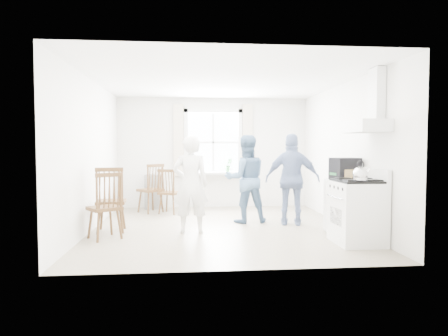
{
  "coord_description": "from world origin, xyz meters",
  "views": [
    {
      "loc": [
        -0.59,
        -7.03,
        1.43
      ],
      "look_at": [
        0.06,
        0.2,
        1.05
      ],
      "focal_mm": 32.0,
      "sensor_mm": 36.0,
      "label": 1
    }
  ],
  "objects_px": {
    "windsor_chair_a": "(154,183)",
    "person_left": "(191,184)",
    "gas_stove": "(357,211)",
    "stereo_stack": "(345,169)",
    "windsor_chair_c": "(107,199)",
    "low_cabinet": "(344,206)",
    "person_mid": "(246,179)",
    "windsor_chair_b": "(110,193)",
    "person_right": "(292,179)"
  },
  "relations": [
    {
      "from": "gas_stove",
      "to": "windsor_chair_a",
      "type": "distance_m",
      "value": 4.47
    },
    {
      "from": "windsor_chair_a",
      "to": "windsor_chair_b",
      "type": "bearing_deg",
      "value": -105.26
    },
    {
      "from": "stereo_stack",
      "to": "gas_stove",
      "type": "bearing_deg",
      "value": -95.79
    },
    {
      "from": "windsor_chair_c",
      "to": "person_left",
      "type": "height_order",
      "value": "person_left"
    },
    {
      "from": "windsor_chair_c",
      "to": "low_cabinet",
      "type": "bearing_deg",
      "value": 2.18
    },
    {
      "from": "windsor_chair_a",
      "to": "windsor_chair_b",
      "type": "xyz_separation_m",
      "value": [
        -0.54,
        -1.99,
        0.02
      ]
    },
    {
      "from": "windsor_chair_a",
      "to": "person_right",
      "type": "distance_m",
      "value": 3.1
    },
    {
      "from": "gas_stove",
      "to": "person_right",
      "type": "relative_size",
      "value": 0.66
    },
    {
      "from": "low_cabinet",
      "to": "windsor_chair_a",
      "type": "xyz_separation_m",
      "value": [
        -3.33,
        2.36,
        0.21
      ]
    },
    {
      "from": "windsor_chair_b",
      "to": "person_mid",
      "type": "relative_size",
      "value": 0.67
    },
    {
      "from": "windsor_chair_a",
      "to": "person_left",
      "type": "distance_m",
      "value": 2.25
    },
    {
      "from": "person_mid",
      "to": "stereo_stack",
      "type": "bearing_deg",
      "value": 137.86
    },
    {
      "from": "person_mid",
      "to": "person_right",
      "type": "distance_m",
      "value": 0.88
    },
    {
      "from": "windsor_chair_b",
      "to": "windsor_chair_c",
      "type": "xyz_separation_m",
      "value": [
        0.06,
        -0.51,
        -0.03
      ]
    },
    {
      "from": "windsor_chair_c",
      "to": "person_left",
      "type": "distance_m",
      "value": 1.35
    },
    {
      "from": "person_mid",
      "to": "person_right",
      "type": "bearing_deg",
      "value": 154.14
    },
    {
      "from": "windsor_chair_a",
      "to": "person_left",
      "type": "xyz_separation_m",
      "value": [
        0.79,
        -2.1,
        0.15
      ]
    },
    {
      "from": "person_mid",
      "to": "windsor_chair_b",
      "type": "bearing_deg",
      "value": 12.54
    },
    {
      "from": "stereo_stack",
      "to": "windsor_chair_c",
      "type": "relative_size",
      "value": 0.43
    },
    {
      "from": "windsor_chair_a",
      "to": "person_mid",
      "type": "relative_size",
      "value": 0.65
    },
    {
      "from": "low_cabinet",
      "to": "person_mid",
      "type": "bearing_deg",
      "value": 143.42
    },
    {
      "from": "stereo_stack",
      "to": "person_mid",
      "type": "relative_size",
      "value": 0.27
    },
    {
      "from": "stereo_stack",
      "to": "person_mid",
      "type": "xyz_separation_m",
      "value": [
        -1.48,
        1.14,
        -0.25
      ]
    },
    {
      "from": "person_left",
      "to": "person_right",
      "type": "height_order",
      "value": "person_right"
    },
    {
      "from": "stereo_stack",
      "to": "person_right",
      "type": "distance_m",
      "value": 1.08
    },
    {
      "from": "windsor_chair_c",
      "to": "person_mid",
      "type": "xyz_separation_m",
      "value": [
        2.33,
        1.25,
        0.19
      ]
    },
    {
      "from": "low_cabinet",
      "to": "person_mid",
      "type": "xyz_separation_m",
      "value": [
        -1.49,
        1.1,
        0.38
      ]
    },
    {
      "from": "stereo_stack",
      "to": "person_right",
      "type": "bearing_deg",
      "value": 128.95
    },
    {
      "from": "windsor_chair_b",
      "to": "person_right",
      "type": "relative_size",
      "value": 0.66
    },
    {
      "from": "person_left",
      "to": "windsor_chair_b",
      "type": "bearing_deg",
      "value": -3.84
    },
    {
      "from": "windsor_chair_c",
      "to": "person_left",
      "type": "bearing_deg",
      "value": 17.41
    },
    {
      "from": "low_cabinet",
      "to": "windsor_chair_c",
      "type": "relative_size",
      "value": 0.85
    },
    {
      "from": "person_left",
      "to": "low_cabinet",
      "type": "bearing_deg",
      "value": 175.13
    },
    {
      "from": "windsor_chair_c",
      "to": "windsor_chair_b",
      "type": "bearing_deg",
      "value": 96.18
    },
    {
      "from": "person_mid",
      "to": "low_cabinet",
      "type": "bearing_deg",
      "value": 138.84
    },
    {
      "from": "windsor_chair_a",
      "to": "windsor_chair_c",
      "type": "bearing_deg",
      "value": -101.02
    },
    {
      "from": "low_cabinet",
      "to": "person_right",
      "type": "relative_size",
      "value": 0.53
    },
    {
      "from": "gas_stove",
      "to": "windsor_chair_c",
      "type": "distance_m",
      "value": 3.79
    },
    {
      "from": "low_cabinet",
      "to": "person_left",
      "type": "bearing_deg",
      "value": 174.23
    },
    {
      "from": "gas_stove",
      "to": "windsor_chair_b",
      "type": "distance_m",
      "value": 3.95
    },
    {
      "from": "person_mid",
      "to": "gas_stove",
      "type": "bearing_deg",
      "value": 123.57
    },
    {
      "from": "person_right",
      "to": "windsor_chair_c",
      "type": "bearing_deg",
      "value": 30.21
    },
    {
      "from": "windsor_chair_b",
      "to": "person_left",
      "type": "xyz_separation_m",
      "value": [
        1.34,
        -0.11,
        0.14
      ]
    },
    {
      "from": "windsor_chair_c",
      "to": "person_left",
      "type": "relative_size",
      "value": 0.65
    },
    {
      "from": "gas_stove",
      "to": "stereo_stack",
      "type": "xyz_separation_m",
      "value": [
        0.07,
        0.66,
        0.6
      ]
    },
    {
      "from": "person_left",
      "to": "person_right",
      "type": "relative_size",
      "value": 0.97
    },
    {
      "from": "stereo_stack",
      "to": "windsor_chair_b",
      "type": "relative_size",
      "value": 0.41
    },
    {
      "from": "gas_stove",
      "to": "low_cabinet",
      "type": "height_order",
      "value": "gas_stove"
    },
    {
      "from": "low_cabinet",
      "to": "stereo_stack",
      "type": "xyz_separation_m",
      "value": [
        -0.0,
        -0.04,
        0.63
      ]
    },
    {
      "from": "low_cabinet",
      "to": "windsor_chair_a",
      "type": "bearing_deg",
      "value": 144.67
    }
  ]
}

